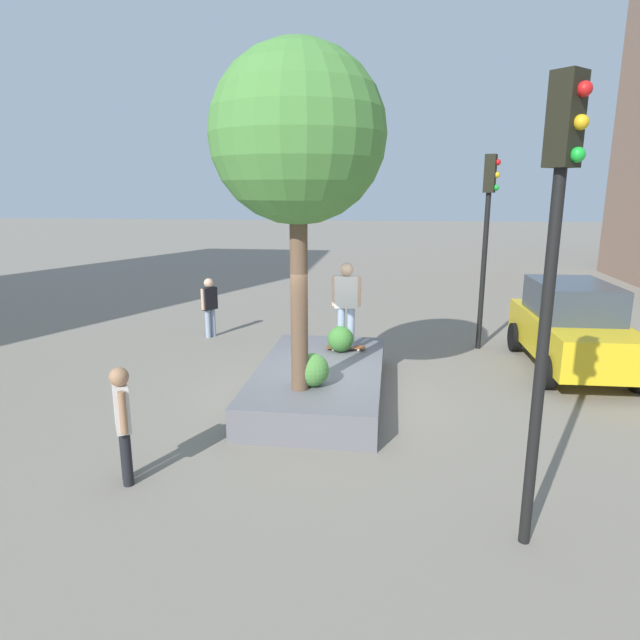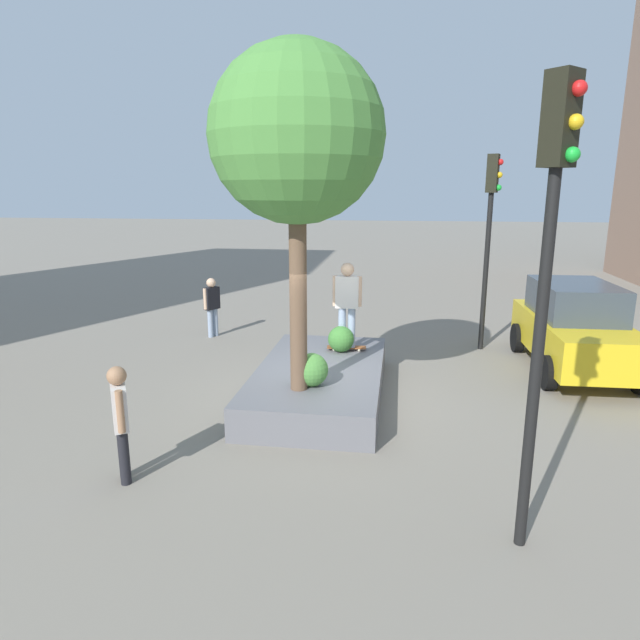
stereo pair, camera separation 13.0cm
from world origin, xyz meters
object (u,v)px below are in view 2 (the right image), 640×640
object	(u,v)px
sedan_parked	(574,327)
traffic_light_median	(490,220)
skateboard	(347,348)
traffic_light_corner	(549,244)
plaza_tree	(297,137)
planter_ledge	(320,381)
pedestrian_crossing	(212,303)
skateboarder	(347,299)
bystander_watching	(120,416)

from	to	relation	value
sedan_parked	traffic_light_median	xyz separation A→B (m)	(-1.30, -1.70, 2.17)
skateboard	traffic_light_corner	xyz separation A→B (m)	(5.22, 2.44, 2.66)
skateboard	plaza_tree	bearing A→B (deg)	-13.56
planter_ledge	pedestrian_crossing	size ratio (longest dim) A/B	2.83
traffic_light_median	plaza_tree	bearing A→B (deg)	-36.92
skateboarder	bystander_watching	bearing A→B (deg)	-28.63
skateboarder	skateboard	bearing A→B (deg)	90.00
skateboard	pedestrian_crossing	world-z (taller)	pedestrian_crossing
pedestrian_crossing	bystander_watching	bearing A→B (deg)	10.13
plaza_tree	pedestrian_crossing	xyz separation A→B (m)	(-4.97, -3.24, -3.65)
skateboard	sedan_parked	bearing A→B (deg)	103.92
bystander_watching	pedestrian_crossing	xyz separation A→B (m)	(-7.23, -1.29, -0.02)
planter_ledge	pedestrian_crossing	xyz separation A→B (m)	(-3.79, -3.41, 0.62)
sedan_parked	traffic_light_median	size ratio (longest dim) A/B	0.89
sedan_parked	bystander_watching	world-z (taller)	sedan_parked
pedestrian_crossing	skateboard	bearing A→B (deg)	55.18
bystander_watching	pedestrian_crossing	bearing A→B (deg)	-169.87
pedestrian_crossing	traffic_light_median	bearing A→B (deg)	88.66
planter_ledge	sedan_parked	size ratio (longest dim) A/B	1.09
planter_ledge	traffic_light_median	bearing A→B (deg)	136.54
planter_ledge	bystander_watching	distance (m)	4.09
sedan_parked	plaza_tree	bearing A→B (deg)	-56.56
planter_ledge	pedestrian_crossing	bearing A→B (deg)	-137.97
planter_ledge	skateboard	distance (m)	1.26
planter_ledge	traffic_light_median	xyz separation A→B (m)	(-3.63, 3.44, 2.83)
planter_ledge	plaza_tree	xyz separation A→B (m)	(1.18, -0.18, 4.27)
plaza_tree	pedestrian_crossing	size ratio (longest dim) A/B	3.43
skateboarder	pedestrian_crossing	distance (m)	4.68
skateboarder	pedestrian_crossing	size ratio (longest dim) A/B	1.12
skateboard	bystander_watching	xyz separation A→B (m)	(4.59, -2.51, 0.30)
traffic_light_corner	pedestrian_crossing	distance (m)	10.31
plaza_tree	sedan_parked	xyz separation A→B (m)	(-3.51, 5.31, -3.61)
plaza_tree	bystander_watching	size ratio (longest dim) A/B	3.35
plaza_tree	sedan_parked	bearing A→B (deg)	123.44
skateboarder	traffic_light_median	size ratio (longest dim) A/B	0.38
skateboard	skateboarder	world-z (taller)	skateboarder
plaza_tree	pedestrian_crossing	world-z (taller)	plaza_tree
planter_ledge	plaza_tree	distance (m)	4.44
plaza_tree	sedan_parked	world-z (taller)	plaza_tree
planter_ledge	bystander_watching	size ratio (longest dim) A/B	2.76
plaza_tree	traffic_light_corner	size ratio (longest dim) A/B	1.11
planter_ledge	bystander_watching	world-z (taller)	bystander_watching
skateboard	skateboarder	distance (m)	1.02
traffic_light_median	pedestrian_crossing	world-z (taller)	traffic_light_median
sedan_parked	pedestrian_crossing	bearing A→B (deg)	-99.72
traffic_light_median	bystander_watching	distance (m)	9.26
traffic_light_corner	traffic_light_median	world-z (taller)	traffic_light_corner
skateboard	bystander_watching	world-z (taller)	bystander_watching
traffic_light_corner	plaza_tree	bearing A→B (deg)	-133.85
skateboarder	plaza_tree	bearing A→B (deg)	-13.56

